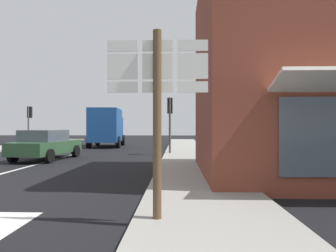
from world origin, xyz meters
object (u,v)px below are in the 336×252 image
object	(u,v)px
sedan_far	(46,144)
delivery_truck	(107,127)
traffic_light_near_right	(170,113)
route_sign_post	(157,104)
traffic_light_far_left	(29,117)

from	to	relation	value
sedan_far	delivery_truck	xyz separation A→B (m)	(0.73, 9.34, 0.89)
traffic_light_near_right	sedan_far	bearing A→B (deg)	-156.93
delivery_truck	route_sign_post	size ratio (longest dim) A/B	1.61
route_sign_post	traffic_light_near_right	xyz separation A→B (m)	(-0.10, 12.05, 0.44)
traffic_light_far_left	traffic_light_near_right	bearing A→B (deg)	-27.84
delivery_truck	traffic_light_near_right	world-z (taller)	traffic_light_near_right
route_sign_post	delivery_truck	bearing A→B (deg)	106.03
sedan_far	route_sign_post	world-z (taller)	route_sign_post
traffic_light_near_right	route_sign_post	bearing A→B (deg)	-89.51
sedan_far	delivery_truck	size ratio (longest dim) A/B	0.84
delivery_truck	traffic_light_far_left	world-z (taller)	traffic_light_far_left
traffic_light_far_left	traffic_light_near_right	size ratio (longest dim) A/B	0.98
sedan_far	traffic_light_far_left	world-z (taller)	traffic_light_far_left
delivery_truck	traffic_light_near_right	distance (m)	8.64
route_sign_post	traffic_light_far_left	size ratio (longest dim) A/B	0.99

